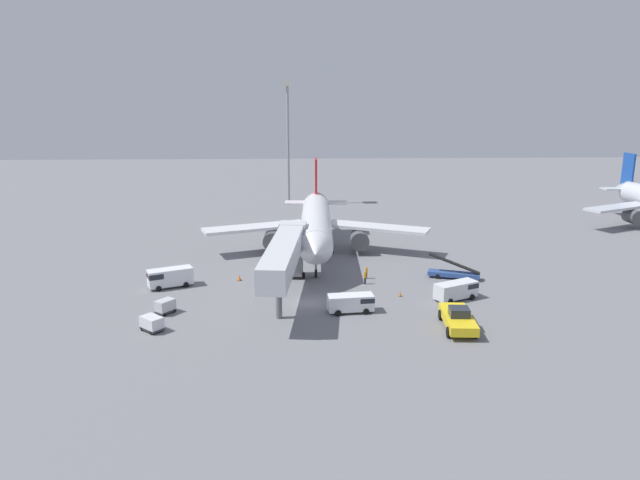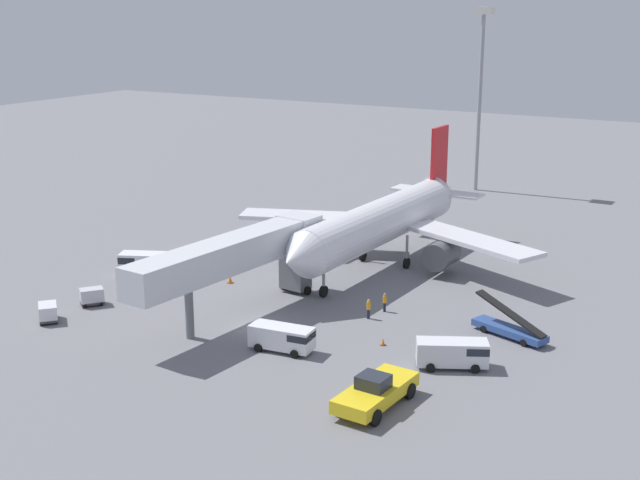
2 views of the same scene
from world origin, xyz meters
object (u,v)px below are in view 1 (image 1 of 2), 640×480
(service_van_mid_left, at_px, (352,302))
(ground_crew_worker_foreground, at_px, (365,277))
(safety_cone_alpha, at_px, (239,278))
(apron_light_mast, at_px, (288,120))
(baggage_cart_rear_right, at_px, (152,323))
(ground_crew_worker_midground, at_px, (366,272))
(baggage_cart_outer_right, at_px, (165,306))
(jet_bridge, at_px, (285,253))
(pushback_tug, at_px, (458,318))
(service_van_mid_right, at_px, (169,277))
(service_van_far_center, at_px, (457,290))
(safety_cone_bravo, at_px, (400,294))
(airplane_at_gate, at_px, (316,223))
(belt_loader_truck, at_px, (454,273))

(service_van_mid_left, height_order, ground_crew_worker_foreground, service_van_mid_left)
(safety_cone_alpha, xyz_separation_m, apron_light_mast, (5.72, 53.19, 17.50))
(baggage_cart_rear_right, bearing_deg, ground_crew_worker_midground, 34.54)
(baggage_cart_outer_right, distance_m, baggage_cart_rear_right, 4.89)
(baggage_cart_outer_right, distance_m, apron_light_mast, 67.97)
(jet_bridge, bearing_deg, pushback_tug, -29.07)
(jet_bridge, height_order, service_van_mid_right, jet_bridge)
(pushback_tug, relative_size, service_van_far_center, 1.33)
(ground_crew_worker_foreground, bearing_deg, ground_crew_worker_midground, 79.25)
(service_van_mid_right, bearing_deg, safety_cone_alpha, 15.45)
(service_van_mid_left, xyz_separation_m, ground_crew_worker_foreground, (2.56, 9.66, -0.22))
(service_van_far_center, bearing_deg, baggage_cart_outer_right, -174.43)
(service_van_mid_left, height_order, service_van_far_center, service_van_far_center)
(safety_cone_alpha, xyz_separation_m, safety_cone_bravo, (19.76, -6.88, -0.09))
(airplane_at_gate, bearing_deg, pushback_tug, -65.07)
(service_van_far_center, bearing_deg, ground_crew_worker_midground, 139.45)
(airplane_at_gate, xyz_separation_m, pushback_tug, (13.67, -29.40, -3.57))
(pushback_tug, bearing_deg, jet_bridge, 150.93)
(pushback_tug, bearing_deg, airplane_at_gate, 114.93)
(airplane_at_gate, relative_size, ground_crew_worker_foreground, 19.92)
(airplane_at_gate, distance_m, baggage_cart_outer_right, 29.80)
(apron_light_mast, bearing_deg, jet_bridge, -89.62)
(jet_bridge, relative_size, ground_crew_worker_foreground, 12.72)
(ground_crew_worker_midground, bearing_deg, service_van_mid_left, -104.05)
(airplane_at_gate, relative_size, baggage_cart_rear_right, 13.15)
(baggage_cart_rear_right, height_order, safety_cone_alpha, baggage_cart_rear_right)
(apron_light_mast, bearing_deg, pushback_tug, -75.38)
(ground_crew_worker_midground, bearing_deg, service_van_mid_right, -174.21)
(safety_cone_alpha, bearing_deg, service_van_far_center, -17.22)
(belt_loader_truck, height_order, service_van_far_center, belt_loader_truck)
(service_van_far_center, distance_m, safety_cone_bravo, 6.64)
(ground_crew_worker_midground, height_order, safety_cone_alpha, ground_crew_worker_midground)
(jet_bridge, xyz_separation_m, belt_loader_truck, (21.80, 6.72, -4.77))
(airplane_at_gate, relative_size, service_van_mid_left, 6.76)
(safety_cone_bravo, bearing_deg, safety_cone_alpha, 160.80)
(pushback_tug, bearing_deg, safety_cone_alpha, 144.90)
(belt_loader_truck, xyz_separation_m, ground_crew_worker_foreground, (-11.85, -1.90, 0.17))
(jet_bridge, distance_m, belt_loader_truck, 23.30)
(service_van_far_center, bearing_deg, jet_bridge, 176.59)
(service_van_far_center, bearing_deg, baggage_cart_rear_right, -166.40)
(service_van_far_center, relative_size, safety_cone_alpha, 7.22)
(belt_loader_truck, xyz_separation_m, ground_crew_worker_midground, (-11.42, 0.39, 0.13))
(jet_bridge, bearing_deg, baggage_cart_outer_right, -161.38)
(service_van_mid_left, bearing_deg, ground_crew_worker_midground, 75.95)
(baggage_cart_outer_right, relative_size, baggage_cart_rear_right, 0.90)
(ground_crew_worker_midground, bearing_deg, safety_cone_alpha, -179.35)
(belt_loader_truck, height_order, ground_crew_worker_foreground, belt_loader_truck)
(service_van_mid_left, distance_m, service_van_far_center, 13.21)
(airplane_at_gate, bearing_deg, service_van_mid_left, -82.54)
(pushback_tug, bearing_deg, service_van_far_center, 75.76)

